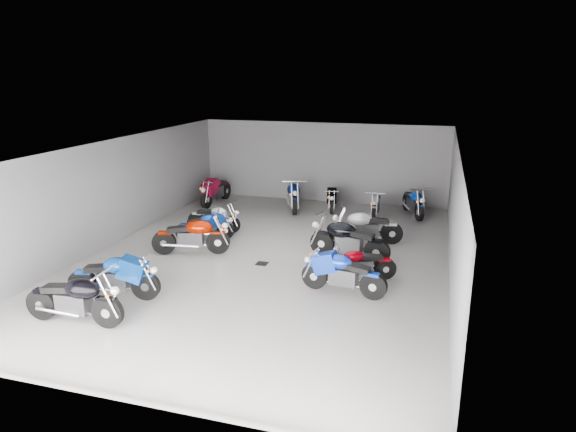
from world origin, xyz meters
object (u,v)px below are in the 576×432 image
object	(u,v)px
motorcycle_left_f	(214,218)
motorcycle_left_d	(192,236)
motorcycle_right_d	(360,264)
motorcycle_back_a	(216,190)
motorcycle_back_c	(293,195)
motorcycle_back_d	(332,198)
motorcycle_back_e	(376,204)
motorcycle_left_b	(115,277)
motorcycle_right_c	(342,273)
motorcycle_right_e	(348,240)
motorcycle_right_f	(366,227)
motorcycle_left_e	(206,226)
motorcycle_left_a	(75,299)
motorcycle_back_f	(413,202)
drain_grate	(262,264)

from	to	relation	value
motorcycle_left_f	motorcycle_left_d	bearing A→B (deg)	10.97
motorcycle_right_d	motorcycle_back_a	xyz separation A→B (m)	(-6.79, 6.20, 0.12)
motorcycle_back_c	motorcycle_back_d	distance (m)	1.49
motorcycle_back_c	motorcycle_back_e	distance (m)	3.19
motorcycle_left_b	motorcycle_right_d	distance (m)	6.00
motorcycle_right_c	motorcycle_back_a	size ratio (longest dim) A/B	0.92
motorcycle_right_c	motorcycle_back_c	distance (m)	7.90
motorcycle_right_e	motorcycle_back_a	distance (m)	7.86
motorcycle_right_d	motorcycle_right_f	bearing A→B (deg)	-17.47
motorcycle_back_d	motorcycle_left_e	bearing A→B (deg)	45.37
motorcycle_right_d	motorcycle_right_f	xyz separation A→B (m)	(-0.27, 2.94, 0.09)
motorcycle_right_d	motorcycle_back_e	distance (m)	6.22
motorcycle_back_a	motorcycle_back_e	world-z (taller)	motorcycle_back_a
motorcycle_back_d	motorcycle_back_a	bearing A→B (deg)	-6.45
motorcycle_back_c	motorcycle_back_e	xyz separation A→B (m)	(3.19, -0.04, -0.12)
motorcycle_left_a	motorcycle_right_f	distance (m)	8.66
motorcycle_back_f	motorcycle_back_a	bearing A→B (deg)	-17.51
motorcycle_right_c	motorcycle_back_e	distance (m)	7.14
motorcycle_left_b	motorcycle_left_e	distance (m)	4.60
drain_grate	motorcycle_right_c	xyz separation A→B (m)	(2.50, -1.31, 0.51)
motorcycle_left_b	motorcycle_back_c	bearing A→B (deg)	158.02
motorcycle_left_a	motorcycle_back_d	world-z (taller)	motorcycle_left_a
motorcycle_back_a	motorcycle_back_c	xyz separation A→B (m)	(3.23, 0.05, 0.00)
motorcycle_left_b	motorcycle_left_e	xyz separation A→B (m)	(0.16, 4.60, -0.09)
motorcycle_left_a	motorcycle_right_c	bearing A→B (deg)	118.67
motorcycle_back_e	motorcycle_back_c	bearing A→B (deg)	-3.01
motorcycle_right_f	motorcycle_left_e	bearing A→B (deg)	87.12
motorcycle_right_d	motorcycle_back_a	world-z (taller)	motorcycle_back_a
motorcycle_right_c	motorcycle_back_f	size ratio (longest dim) A/B	1.03
motorcycle_back_c	motorcycle_back_e	world-z (taller)	motorcycle_back_c
motorcycle_back_a	motorcycle_back_d	xyz separation A→B (m)	(4.67, 0.42, -0.09)
motorcycle_right_e	motorcycle_left_a	bearing A→B (deg)	148.99
motorcycle_right_d	motorcycle_back_f	size ratio (longest dim) A/B	0.85
drain_grate	motorcycle_left_e	xyz separation A→B (m)	(-2.41, 1.51, 0.44)
motorcycle_left_a	motorcycle_right_c	distance (m)	5.99
motorcycle_left_e	motorcycle_back_d	xyz separation A→B (m)	(3.08, 4.74, 0.02)
motorcycle_left_b	motorcycle_back_f	world-z (taller)	motorcycle_left_b
motorcycle_left_d	motorcycle_back_c	world-z (taller)	motorcycle_back_c
motorcycle_right_d	drain_grate	bearing A→B (deg)	59.57
motorcycle_back_f	motorcycle_right_e	bearing A→B (deg)	53.12
motorcycle_left_a	motorcycle_back_d	xyz separation A→B (m)	(3.30, 10.66, -0.08)
drain_grate	motorcycle_left_b	bearing A→B (deg)	-129.64
motorcycle_left_b	motorcycle_back_f	distance (m)	11.28
drain_grate	motorcycle_back_e	bearing A→B (deg)	67.48
motorcycle_left_a	motorcycle_back_f	xyz separation A→B (m)	(6.37, 10.67, -0.03)
motorcycle_left_e	motorcycle_back_d	bearing A→B (deg)	122.51
motorcycle_left_a	motorcycle_back_e	xyz separation A→B (m)	(5.05, 10.25, -0.10)
motorcycle_right_c	motorcycle_back_e	bearing A→B (deg)	9.56
motorcycle_left_a	motorcycle_left_b	xyz separation A→B (m)	(0.06, 1.32, -0.01)
motorcycle_left_b	motorcycle_back_e	xyz separation A→B (m)	(4.98, 8.93, -0.09)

